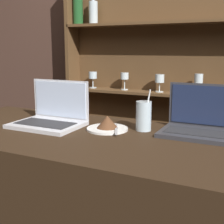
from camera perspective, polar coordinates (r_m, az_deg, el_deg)
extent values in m
cube|color=#4C3328|center=(2.37, 11.86, 9.88)|extent=(7.00, 0.06, 2.70)
cube|color=brown|center=(2.63, -6.97, 2.26)|extent=(0.03, 0.18, 1.98)
cube|color=brown|center=(2.40, 9.14, 1.30)|extent=(1.50, 0.02, 1.98)
cube|color=brown|center=(2.42, 8.27, -8.27)|extent=(1.46, 0.18, 0.02)
cube|color=brown|center=(2.30, 8.62, 3.39)|extent=(1.46, 0.18, 0.02)
cube|color=brown|center=(2.29, 9.01, 15.75)|extent=(1.46, 0.18, 0.02)
cylinder|color=silver|center=(2.52, -3.51, 4.49)|extent=(0.06, 0.06, 0.01)
cylinder|color=silver|center=(2.51, -3.52, 5.35)|extent=(0.01, 0.01, 0.07)
cylinder|color=silver|center=(2.51, -3.53, 6.76)|extent=(0.07, 0.07, 0.05)
cylinder|color=silver|center=(2.40, 2.29, 4.14)|extent=(0.06, 0.06, 0.01)
cylinder|color=silver|center=(2.39, 2.30, 5.11)|extent=(0.01, 0.01, 0.08)
cylinder|color=silver|center=(2.39, 2.31, 6.62)|extent=(0.06, 0.06, 0.05)
cylinder|color=silver|center=(2.30, 8.63, 3.71)|extent=(0.06, 0.06, 0.01)
cylinder|color=silver|center=(2.30, 8.66, 4.57)|extent=(0.01, 0.01, 0.06)
cylinder|color=silver|center=(2.29, 8.70, 6.10)|extent=(0.07, 0.07, 0.06)
cylinder|color=silver|center=(2.24, 15.42, 3.21)|extent=(0.05, 0.05, 0.01)
cylinder|color=silver|center=(2.23, 15.47, 4.21)|extent=(0.01, 0.01, 0.07)
cylinder|color=silver|center=(2.22, 15.57, 5.95)|extent=(0.06, 0.06, 0.06)
cylinder|color=#B2C1C6|center=(2.51, -3.44, 17.65)|extent=(0.07, 0.07, 0.17)
cylinder|color=#1E4C23|center=(2.58, -6.23, 17.99)|extent=(0.08, 0.08, 0.22)
cube|color=silver|center=(1.53, -11.83, -2.30)|extent=(0.33, 0.24, 0.02)
cube|color=#28282B|center=(1.52, -12.12, -2.02)|extent=(0.28, 0.13, 0.00)
cube|color=silver|center=(1.60, -9.39, 2.31)|extent=(0.33, 0.00, 0.20)
cube|color=silver|center=(1.60, -9.44, 2.30)|extent=(0.30, 0.01, 0.18)
cube|color=#333338|center=(1.39, 15.41, -3.85)|extent=(0.32, 0.22, 0.02)
cube|color=#28282B|center=(1.38, 15.35, -3.55)|extent=(0.27, 0.12, 0.00)
cube|color=#333338|center=(1.48, 16.43, 1.22)|extent=(0.32, 0.00, 0.20)
cube|color=#1E2847|center=(1.48, 16.42, 1.20)|extent=(0.29, 0.01, 0.18)
cylinder|color=white|center=(1.44, -0.86, -3.10)|extent=(0.19, 0.19, 0.01)
cone|color=#51301C|center=(1.43, -0.87, -1.80)|extent=(0.10, 0.10, 0.06)
cube|color=#B7B7BC|center=(1.40, 0.78, -3.17)|extent=(0.08, 0.16, 0.00)
cylinder|color=silver|center=(1.43, 5.80, -0.73)|extent=(0.07, 0.07, 0.13)
cylinder|color=white|center=(1.42, 6.29, 0.34)|extent=(0.04, 0.01, 0.19)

